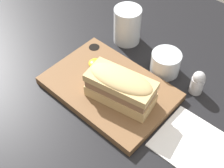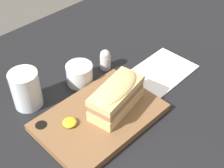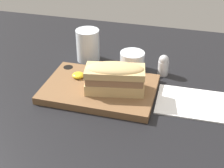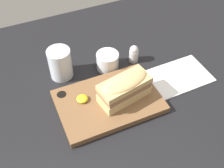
{
  "view_description": "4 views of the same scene",
  "coord_description": "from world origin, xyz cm",
  "px_view_note": "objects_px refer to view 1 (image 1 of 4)",
  "views": [
    {
      "loc": [
        27.49,
        -39.72,
        63.1
      ],
      "look_at": [
        -4.48,
        -4.62,
        9.25
      ],
      "focal_mm": 50.0,
      "sensor_mm": 36.0,
      "label": 1
    },
    {
      "loc": [
        -44.38,
        -43.51,
        63.57
      ],
      "look_at": [
        -1.16,
        -0.1,
        9.26
      ],
      "focal_mm": 50.0,
      "sensor_mm": 36.0,
      "label": 2
    },
    {
      "loc": [
        15.6,
        -74.1,
        52.24
      ],
      "look_at": [
        -3.17,
        -5.37,
        7.36
      ],
      "focal_mm": 50.0,
      "sensor_mm": 36.0,
      "label": 3
    },
    {
      "loc": [
        -29.34,
        -54.07,
        71.57
      ],
      "look_at": [
        -5.56,
        -0.06,
        8.01
      ],
      "focal_mm": 45.0,
      "sensor_mm": 36.0,
      "label": 4
    }
  ],
  "objects_px": {
    "sandwich": "(121,86)",
    "water_glass": "(127,27)",
    "wine_glass": "(165,64)",
    "napkin": "(203,151)",
    "salt_shaker": "(198,82)",
    "serving_board": "(109,88)"
  },
  "relations": [
    {
      "from": "water_glass",
      "to": "wine_glass",
      "type": "xyz_separation_m",
      "value": [
        0.16,
        -0.03,
        -0.02
      ]
    },
    {
      "from": "sandwich",
      "to": "wine_glass",
      "type": "bearing_deg",
      "value": 85.16
    },
    {
      "from": "water_glass",
      "to": "wine_glass",
      "type": "bearing_deg",
      "value": -10.73
    },
    {
      "from": "serving_board",
      "to": "salt_shaker",
      "type": "distance_m",
      "value": 0.22
    },
    {
      "from": "napkin",
      "to": "salt_shaker",
      "type": "height_order",
      "value": "salt_shaker"
    },
    {
      "from": "sandwich",
      "to": "wine_glass",
      "type": "xyz_separation_m",
      "value": [
        0.01,
        0.16,
        -0.04
      ]
    },
    {
      "from": "water_glass",
      "to": "salt_shaker",
      "type": "distance_m",
      "value": 0.26
    },
    {
      "from": "serving_board",
      "to": "napkin",
      "type": "distance_m",
      "value": 0.27
    },
    {
      "from": "serving_board",
      "to": "wine_glass",
      "type": "bearing_deg",
      "value": 67.51
    },
    {
      "from": "wine_glass",
      "to": "salt_shaker",
      "type": "height_order",
      "value": "salt_shaker"
    },
    {
      "from": "sandwich",
      "to": "napkin",
      "type": "xyz_separation_m",
      "value": [
        0.22,
        0.02,
        -0.06
      ]
    },
    {
      "from": "wine_glass",
      "to": "napkin",
      "type": "xyz_separation_m",
      "value": [
        0.21,
        -0.14,
        -0.03
      ]
    },
    {
      "from": "serving_board",
      "to": "napkin",
      "type": "bearing_deg",
      "value": 2.27
    },
    {
      "from": "salt_shaker",
      "to": "napkin",
      "type": "bearing_deg",
      "value": -51.84
    },
    {
      "from": "wine_glass",
      "to": "water_glass",
      "type": "bearing_deg",
      "value": 169.27
    },
    {
      "from": "sandwich",
      "to": "salt_shaker",
      "type": "bearing_deg",
      "value": 54.45
    },
    {
      "from": "sandwich",
      "to": "water_glass",
      "type": "distance_m",
      "value": 0.24
    },
    {
      "from": "water_glass",
      "to": "salt_shaker",
      "type": "xyz_separation_m",
      "value": [
        0.26,
        -0.03,
        -0.01
      ]
    },
    {
      "from": "sandwich",
      "to": "salt_shaker",
      "type": "distance_m",
      "value": 0.2
    },
    {
      "from": "sandwich",
      "to": "water_glass",
      "type": "xyz_separation_m",
      "value": [
        -0.15,
        0.19,
        -0.02
      ]
    },
    {
      "from": "serving_board",
      "to": "wine_glass",
      "type": "distance_m",
      "value": 0.17
    },
    {
      "from": "serving_board",
      "to": "wine_glass",
      "type": "xyz_separation_m",
      "value": [
        0.06,
        0.15,
        0.02
      ]
    }
  ]
}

